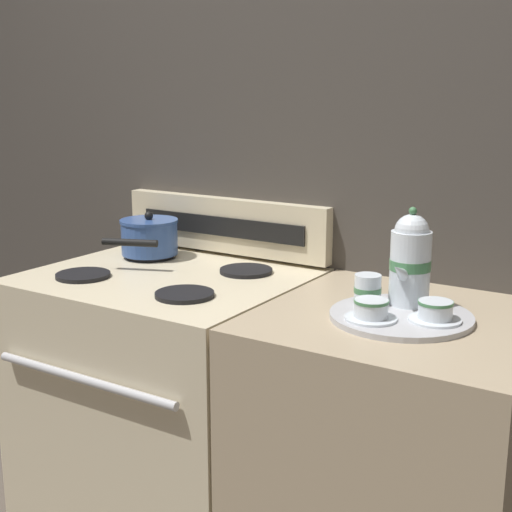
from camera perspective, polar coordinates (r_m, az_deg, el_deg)
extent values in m
cube|color=#423D38|center=(2.21, 5.51, 3.32)|extent=(6.00, 0.05, 2.20)
cube|color=beige|center=(2.29, -6.90, -12.93)|extent=(0.78, 0.67, 0.94)
cylinder|color=silver|center=(1.95, -13.68, -9.56)|extent=(0.63, 0.02, 0.02)
cylinder|color=black|center=(2.36, -8.47, 0.04)|extent=(0.16, 0.16, 0.01)
cylinder|color=black|center=(2.14, -0.80, -1.18)|extent=(0.16, 0.16, 0.01)
cylinder|color=black|center=(2.15, -13.67, -1.50)|extent=(0.16, 0.16, 0.01)
cylinder|color=black|center=(1.90, -5.74, -3.07)|extent=(0.16, 0.16, 0.01)
cube|color=beige|center=(2.35, -2.51, 2.49)|extent=(0.77, 0.05, 0.18)
cube|color=black|center=(2.33, -2.88, 2.39)|extent=(0.63, 0.01, 0.06)
cube|color=tan|center=(1.96, 10.95, -17.88)|extent=(0.67, 0.67, 0.94)
cylinder|color=#335193|center=(2.35, -8.52, 1.42)|extent=(0.18, 0.18, 0.10)
cylinder|color=#335193|center=(2.33, -8.56, 2.79)|extent=(0.19, 0.19, 0.01)
sphere|color=black|center=(2.33, -8.58, 3.20)|extent=(0.03, 0.03, 0.03)
cylinder|color=black|center=(2.18, -10.06, 1.07)|extent=(0.17, 0.08, 0.02)
cylinder|color=#B2B2B7|center=(1.74, 11.52, -4.76)|extent=(0.34, 0.34, 0.01)
cylinder|color=silver|center=(1.80, 12.21, -0.95)|extent=(0.10, 0.10, 0.18)
cylinder|color=#427A4C|center=(1.80, 12.23, -0.67)|extent=(0.10, 0.10, 0.03)
sphere|color=silver|center=(1.78, 12.36, 1.94)|extent=(0.09, 0.09, 0.09)
sphere|color=#427A4C|center=(1.77, 12.44, 3.54)|extent=(0.02, 0.02, 0.02)
cone|color=silver|center=(1.73, 11.37, -1.17)|extent=(0.03, 0.08, 0.06)
cylinder|color=silver|center=(1.69, 9.17, -4.93)|extent=(0.12, 0.12, 0.01)
cylinder|color=silver|center=(1.68, 9.20, -4.15)|extent=(0.08, 0.08, 0.04)
cylinder|color=#427A4C|center=(1.67, 9.22, -3.59)|extent=(0.08, 0.08, 0.01)
cylinder|color=silver|center=(1.71, 14.11, -4.96)|extent=(0.12, 0.12, 0.01)
cylinder|color=silver|center=(1.70, 14.16, -4.19)|extent=(0.08, 0.08, 0.04)
cylinder|color=#427A4C|center=(1.69, 14.19, -3.63)|extent=(0.08, 0.08, 0.01)
cylinder|color=silver|center=(1.79, 8.91, -2.68)|extent=(0.07, 0.07, 0.08)
cylinder|color=#427A4C|center=(1.79, 8.91, -2.68)|extent=(0.07, 0.07, 0.01)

